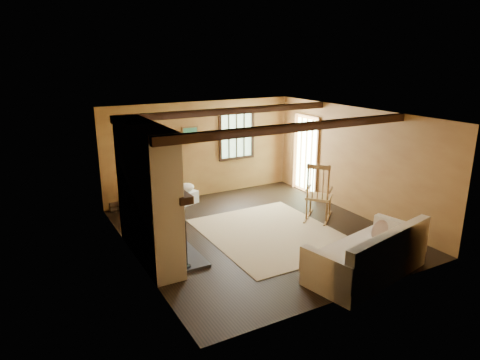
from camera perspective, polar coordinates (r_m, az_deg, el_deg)
ground at (r=8.82m, az=2.37°, el=-6.94°), size 5.50×5.50×0.00m
room_envelope at (r=8.64m, az=2.86°, el=3.96°), size 5.02×5.52×2.44m
fireplace at (r=7.58m, az=-12.08°, el=-2.37°), size 1.02×2.30×2.40m
rug at (r=8.77m, az=4.18°, el=-7.11°), size 2.50×3.00×0.01m
rocking_chair at (r=9.48m, az=10.43°, el=-2.04°), size 1.01×0.97×1.28m
sofa at (r=7.37m, az=16.89°, el=-9.89°), size 2.34×1.39×0.89m
firewood_pile at (r=10.32m, az=-15.21°, el=-3.30°), size 0.65×0.12×0.23m
laundry_basket at (r=10.49m, az=-7.19°, el=-2.31°), size 0.60×0.53×0.30m
basket_pillow at (r=10.41m, az=-7.24°, el=-0.99°), size 0.44×0.37×0.21m
armchair at (r=9.90m, az=-12.53°, el=-2.53°), size 1.06×1.07×0.70m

